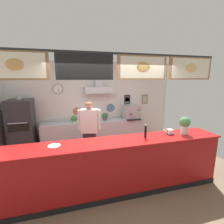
% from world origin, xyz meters
% --- Properties ---
extents(ground_plane, '(6.56, 6.56, 0.00)m').
position_xyz_m(ground_plane, '(0.00, 0.00, 0.00)').
color(ground_plane, brown).
extents(back_wall_assembly, '(5.47, 2.66, 2.77)m').
position_xyz_m(back_wall_assembly, '(0.01, 2.10, 1.48)').
color(back_wall_assembly, '#9E9E99').
rests_on(back_wall_assembly, ground_plane).
extents(service_counter, '(4.32, 0.64, 1.07)m').
position_xyz_m(service_counter, '(0.00, -0.46, 0.54)').
color(service_counter, maroon).
rests_on(service_counter, ground_plane).
extents(back_prep_counter, '(3.30, 0.52, 0.89)m').
position_xyz_m(back_prep_counter, '(-0.06, 1.86, 0.44)').
color(back_prep_counter, '#B7BABF').
rests_on(back_prep_counter, ground_plane).
extents(pizza_oven, '(0.65, 0.70, 1.78)m').
position_xyz_m(pizza_oven, '(-2.16, 1.70, 0.84)').
color(pizza_oven, '#232326').
rests_on(pizza_oven, ground_plane).
extents(shop_worker, '(0.57, 0.31, 1.68)m').
position_xyz_m(shop_worker, '(-0.37, 0.75, 0.90)').
color(shop_worker, '#232328').
rests_on(shop_worker, ground_plane).
extents(espresso_machine, '(0.54, 0.50, 0.47)m').
position_xyz_m(espresso_machine, '(1.22, 1.84, 1.12)').
color(espresso_machine, '#A3A5AD').
rests_on(espresso_machine, back_prep_counter).
extents(potted_thyme, '(0.21, 0.21, 0.26)m').
position_xyz_m(potted_thyme, '(0.29, 1.86, 1.03)').
color(potted_thyme, '#4C4C51').
rests_on(potted_thyme, back_prep_counter).
extents(potted_basil, '(0.20, 0.20, 0.22)m').
position_xyz_m(potted_basil, '(-0.71, 1.82, 1.01)').
color(potted_basil, beige).
rests_on(potted_basil, back_prep_counter).
extents(pepper_grinder, '(0.05, 0.05, 0.27)m').
position_xyz_m(pepper_grinder, '(0.60, -0.42, 1.21)').
color(pepper_grinder, black).
rests_on(pepper_grinder, service_counter).
extents(condiment_plate, '(0.22, 0.22, 0.01)m').
position_xyz_m(condiment_plate, '(-1.15, -0.40, 1.08)').
color(condiment_plate, white).
rests_on(condiment_plate, service_counter).
extents(napkin_holder, '(0.14, 0.14, 0.12)m').
position_xyz_m(napkin_holder, '(1.20, -0.38, 1.12)').
color(napkin_holder, '#262628').
rests_on(napkin_holder, service_counter).
extents(basil_vase, '(0.22, 0.22, 0.37)m').
position_xyz_m(basil_vase, '(1.51, -0.44, 1.27)').
color(basil_vase, silver).
rests_on(basil_vase, service_counter).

